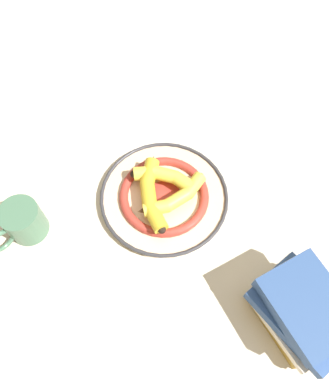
# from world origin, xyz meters

# --- Properties ---
(ground_plane) EXTENTS (2.80, 2.80, 0.00)m
(ground_plane) POSITION_xyz_m (0.00, 0.00, 0.00)
(ground_plane) COLOR beige
(decorative_bowl) EXTENTS (0.33, 0.33, 0.03)m
(decorative_bowl) POSITION_xyz_m (0.01, 0.00, 0.01)
(decorative_bowl) COLOR beige
(decorative_bowl) RESTS_ON ground_plane
(banana_a) EXTENTS (0.09, 0.19, 0.03)m
(banana_a) POSITION_xyz_m (0.05, -0.00, 0.05)
(banana_a) COLOR yellow
(banana_a) RESTS_ON decorative_bowl
(banana_b) EXTENTS (0.17, 0.09, 0.04)m
(banana_b) POSITION_xyz_m (-0.01, 0.03, 0.05)
(banana_b) COLOR yellow
(banana_b) RESTS_ON decorative_bowl
(banana_c) EXTENTS (0.16, 0.17, 0.04)m
(banana_c) POSITION_xyz_m (-0.01, -0.03, 0.05)
(banana_c) COLOR gold
(banana_c) RESTS_ON decorative_bowl
(book_stack) EXTENTS (0.23, 0.20, 0.13)m
(book_stack) POSITION_xyz_m (0.41, -0.06, 0.06)
(book_stack) COLOR #B28933
(book_stack) RESTS_ON ground_plane
(coffee_mug) EXTENTS (0.09, 0.15, 0.10)m
(coffee_mug) POSITION_xyz_m (-0.20, -0.27, 0.05)
(coffee_mug) COLOR #477056
(coffee_mug) RESTS_ON ground_plane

